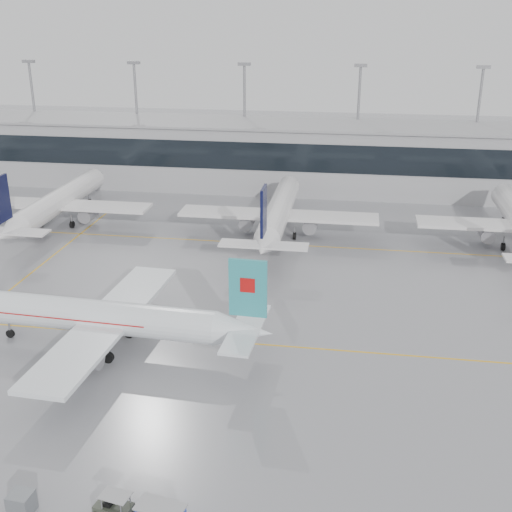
# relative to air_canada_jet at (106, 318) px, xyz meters

# --- Properties ---
(ground) EXTENTS (320.00, 320.00, 0.00)m
(ground) POSITION_rel_air_canada_jet_xyz_m (12.78, 3.17, -3.41)
(ground) COLOR gray
(ground) RESTS_ON ground
(taxi_line_main) EXTENTS (120.00, 0.25, 0.01)m
(taxi_line_main) POSITION_rel_air_canada_jet_xyz_m (12.78, 3.17, -3.41)
(taxi_line_main) COLOR gold
(taxi_line_main) RESTS_ON ground
(taxi_line_north) EXTENTS (120.00, 0.25, 0.01)m
(taxi_line_north) POSITION_rel_air_canada_jet_xyz_m (12.78, 33.17, -3.41)
(taxi_line_north) COLOR gold
(taxi_line_north) RESTS_ON ground
(taxi_line_cross) EXTENTS (0.25, 60.00, 0.01)m
(taxi_line_cross) POSITION_rel_air_canada_jet_xyz_m (-17.22, 18.17, -3.41)
(taxi_line_cross) COLOR gold
(taxi_line_cross) RESTS_ON ground
(terminal) EXTENTS (180.00, 15.00, 12.00)m
(terminal) POSITION_rel_air_canada_jet_xyz_m (12.78, 65.17, 2.59)
(terminal) COLOR #959599
(terminal) RESTS_ON ground
(terminal_glass) EXTENTS (180.00, 0.20, 5.00)m
(terminal_glass) POSITION_rel_air_canada_jet_xyz_m (12.78, 57.62, 4.09)
(terminal_glass) COLOR black
(terminal_glass) RESTS_ON ground
(terminal_roof) EXTENTS (182.00, 16.00, 0.40)m
(terminal_roof) POSITION_rel_air_canada_jet_xyz_m (12.78, 65.17, 8.79)
(terminal_roof) COLOR gray
(terminal_roof) RESTS_ON ground
(light_masts) EXTENTS (156.40, 1.00, 22.60)m
(light_masts) POSITION_rel_air_canada_jet_xyz_m (12.78, 71.17, 9.93)
(light_masts) COLOR gray
(light_masts) RESTS_ON ground
(air_canada_jet) EXTENTS (35.03, 27.64, 10.83)m
(air_canada_jet) POSITION_rel_air_canada_jet_xyz_m (0.00, 0.00, 0.00)
(air_canada_jet) COLOR white
(air_canada_jet) RESTS_ON ground
(parked_jet_b) EXTENTS (29.64, 36.96, 11.72)m
(parked_jet_b) POSITION_rel_air_canada_jet_xyz_m (-22.22, 36.86, 0.30)
(parked_jet_b) COLOR silver
(parked_jet_b) RESTS_ON ground
(parked_jet_c) EXTENTS (29.64, 36.96, 11.72)m
(parked_jet_c) POSITION_rel_air_canada_jet_xyz_m (12.78, 36.86, 0.30)
(parked_jet_c) COLOR silver
(parked_jet_c) RESTS_ON ground
(baggage_tug) EXTENTS (3.88, 2.05, 1.84)m
(baggage_tug) POSITION_rel_air_canada_jet_xyz_m (8.86, -21.92, -2.77)
(baggage_tug) COLOR #31352B
(baggage_tug) RESTS_ON ground
(gse_unit) EXTENTS (1.66, 1.56, 1.56)m
(gse_unit) POSITION_rel_air_canada_jet_xyz_m (2.54, -22.54, -2.64)
(gse_unit) COLOR slate
(gse_unit) RESTS_ON ground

